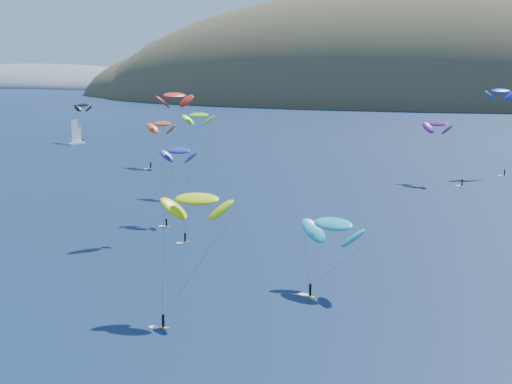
{
  "coord_description": "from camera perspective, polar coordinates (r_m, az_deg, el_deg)",
  "views": [
    {
      "loc": [
        27.66,
        -42.04,
        32.78
      ],
      "look_at": [
        -5.65,
        80.0,
        9.0
      ],
      "focal_mm": 50.0,
      "sensor_mm": 36.0,
      "label": 1
    }
  ],
  "objects": [
    {
      "name": "kitesurfer_12",
      "position": [
        291.87,
        -13.67,
        6.77
      ],
      "size": [
        9.38,
        9.53,
        16.97
      ],
      "rotation": [
        0.0,
        0.0,
        -0.28
      ],
      "color": "gold",
      "rests_on": "ground"
    },
    {
      "name": "island",
      "position": [
        606.08,
        16.43,
        6.1
      ],
      "size": [
        730.0,
        300.0,
        210.0
      ],
      "color": "#3D3526",
      "rests_on": "ground"
    },
    {
      "name": "kitesurfer_1",
      "position": [
        220.85,
        -7.57,
        5.44
      ],
      "size": [
        11.36,
        11.53,
        16.0
      ],
      "rotation": [
        0.0,
        0.0,
        -0.3
      ],
      "color": "gold",
      "rests_on": "ground"
    },
    {
      "name": "kitesurfer_6",
      "position": [
        197.0,
        14.36,
        5.32
      ],
      "size": [
        12.51,
        11.59,
        18.19
      ],
      "rotation": [
        0.0,
        0.0,
        -0.66
      ],
      "color": "gold",
      "rests_on": "ground"
    },
    {
      "name": "kitesurfer_3",
      "position": [
        174.75,
        -4.64,
        6.13
      ],
      "size": [
        10.61,
        13.23,
        21.39
      ],
      "rotation": [
        0.0,
        0.0,
        -0.07
      ],
      "color": "gold",
      "rests_on": "ground"
    },
    {
      "name": "headland",
      "position": [
        923.26,
        -15.72,
        8.01
      ],
      "size": [
        460.0,
        250.0,
        60.0
      ],
      "color": "slate",
      "rests_on": "ground"
    },
    {
      "name": "kitesurfer_10",
      "position": [
        145.2,
        -6.19,
        3.3
      ],
      "size": [
        8.13,
        8.84,
        16.58
      ],
      "rotation": [
        0.0,
        0.0,
        -0.09
      ],
      "color": "gold",
      "rests_on": "ground"
    },
    {
      "name": "kitesurfer_9",
      "position": [
        134.46,
        -6.52,
        7.65
      ],
      "size": [
        8.66,
        12.09,
        28.02
      ],
      "rotation": [
        0.0,
        0.0,
        0.88
      ],
      "color": "gold",
      "rests_on": "ground"
    },
    {
      "name": "kitesurfer_5",
      "position": [
        102.53,
        6.17,
        -2.57
      ],
      "size": [
        11.02,
        9.8,
        12.26
      ],
      "rotation": [
        0.0,
        0.0,
        -0.47
      ],
      "color": "gold",
      "rests_on": "ground"
    },
    {
      "name": "kitesurfer_2",
      "position": [
        92.31,
        -4.75,
        -0.58
      ],
      "size": [
        9.4,
        10.53,
        17.41
      ],
      "rotation": [
        0.0,
        0.0,
        0.11
      ],
      "color": "gold",
      "rests_on": "ground"
    },
    {
      "name": "sailboat",
      "position": [
        284.85,
        -14.17,
        3.9
      ],
      "size": [
        9.16,
        8.05,
        10.95
      ],
      "rotation": [
        0.0,
        0.0,
        -0.29
      ],
      "color": "silver",
      "rests_on": "ground"
    },
    {
      "name": "kitesurfer_4",
      "position": [
        214.97,
        19.01,
        7.64
      ],
      "size": [
        9.81,
        7.45,
        26.19
      ],
      "rotation": [
        0.0,
        0.0,
        0.43
      ],
      "color": "gold",
      "rests_on": "ground"
    }
  ]
}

